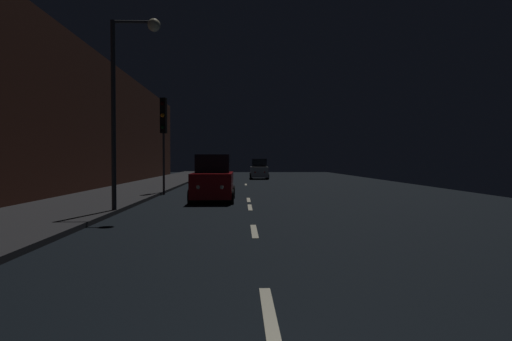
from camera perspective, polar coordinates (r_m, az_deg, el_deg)
name	(u,v)px	position (r m, az deg, el deg)	size (l,w,h in m)	color
ground	(247,191)	(26.89, -1.16, -2.67)	(26.07, 84.00, 0.02)	black
sidewalk_left	(133,190)	(27.66, -15.48, -2.44)	(4.40, 84.00, 0.15)	#28282B
building_facade_left	(65,115)	(25.15, -23.25, 6.58)	(0.80, 63.00, 8.44)	#472319
lane_centerline	(250,206)	(17.98, -0.80, -4.62)	(0.16, 30.87, 0.01)	beige
traffic_light_far_left	(163,124)	(24.63, -11.76, 5.85)	(0.34, 0.47, 5.22)	#38383A
streetlamp_overhead	(127,84)	(16.21, -16.14, 10.64)	(1.70, 0.44, 6.74)	#2D2D30
car_approaching_headlights	(213,180)	(20.47, -5.51, -1.19)	(1.95, 4.22, 2.12)	maroon
car_distant_taillights	(259,170)	(44.21, 0.40, 0.09)	(1.83, 3.96, 1.99)	silver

